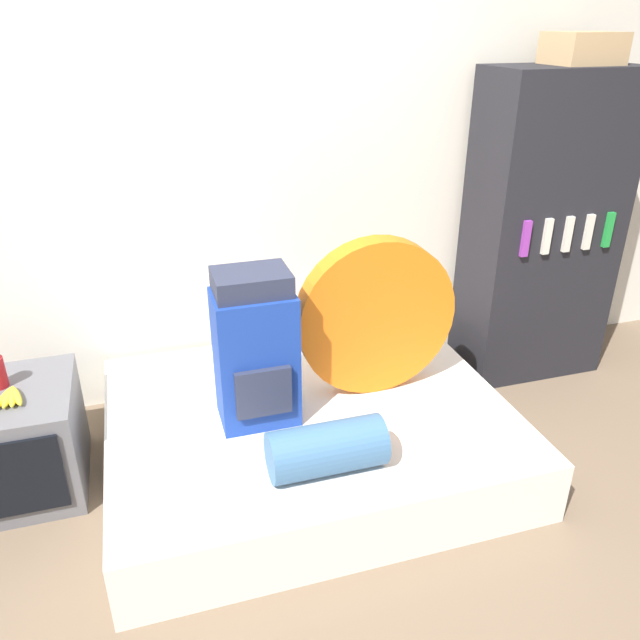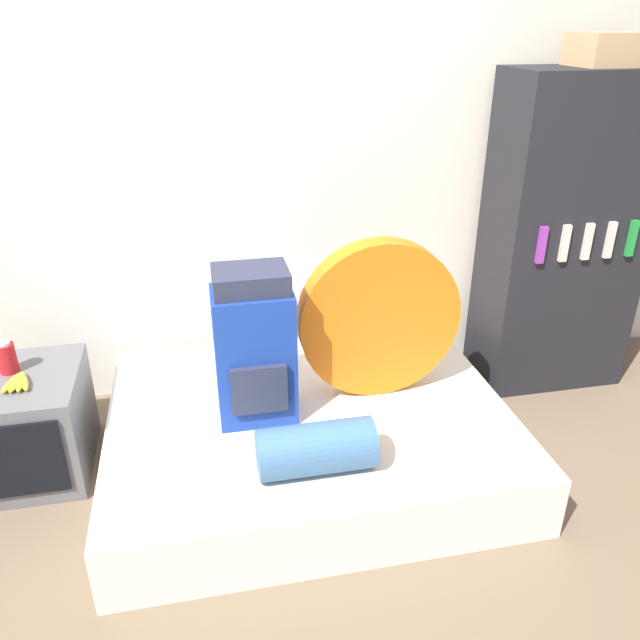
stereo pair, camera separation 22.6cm
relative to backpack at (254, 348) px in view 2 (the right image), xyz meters
name	(u,v)px [view 2 (the right image)]	position (x,y,z in m)	size (l,w,h in m)	color
ground_plane	(322,602)	(0.13, -0.84, -0.65)	(16.00, 16.00, 0.00)	brown
wall_back	(256,160)	(0.13, 0.83, 0.65)	(8.00, 0.05, 2.60)	silver
bed	(308,432)	(0.24, 0.01, -0.50)	(1.86, 1.49, 0.30)	silver
backpack	(254,348)	(0.00, 0.00, 0.00)	(0.35, 0.30, 0.72)	navy
tent_bag	(379,319)	(0.60, 0.09, 0.04)	(0.78, 0.11, 0.78)	orange
sleeping_roll	(316,449)	(0.19, -0.45, -0.24)	(0.47, 0.21, 0.21)	#3D668E
television	(27,424)	(-1.06, 0.20, -0.40)	(0.53, 0.60, 0.50)	#5B5B60
canister	(7,357)	(-1.10, 0.27, -0.07)	(0.08, 0.08, 0.16)	#B2191E
banana_bunch	(18,382)	(-1.04, 0.14, -0.13)	(0.13, 0.17, 0.03)	yellow
bookshelf	(562,237)	(1.77, 0.51, 0.23)	(0.81, 0.45, 1.75)	black
cardboard_box	(609,49)	(1.85, 0.52, 1.18)	(0.33, 0.29, 0.15)	tan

